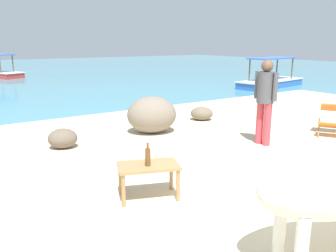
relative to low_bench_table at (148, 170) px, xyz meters
The scene contains 10 objects.
sand_beach 2.19m from the low_bench_table, 49.87° to the right, with size 18.00×14.00×0.04m, color beige.
water_surface 20.41m from the low_bench_table, 86.11° to the left, with size 60.00×36.00×0.03m, color teal.
low_bench_table is the anchor object (origin of this frame).
bottle 0.20m from the low_bench_table, 127.19° to the right, with size 0.07×0.07×0.30m.
deck_chair_near 4.85m from the low_bench_table, ahead, with size 0.93×0.86×0.68m.
person_standing 3.22m from the low_bench_table, 15.47° to the left, with size 0.32×0.51×1.62m.
shore_rock_large 2.75m from the low_bench_table, 95.59° to the left, with size 0.54×0.45×0.37m, color #6B5B4C.
shore_rock_medium 4.67m from the low_bench_table, 42.96° to the left, with size 0.56×0.48×0.34m, color #756651.
shore_rock_small 3.28m from the low_bench_table, 58.51° to the left, with size 1.07×0.86×0.80m, color gray.
boat_blue 12.30m from the low_bench_table, 33.67° to the left, with size 3.80×1.68×1.29m.
Camera 1 is at (-3.45, -1.94, 1.99)m, focal length 37.19 mm.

